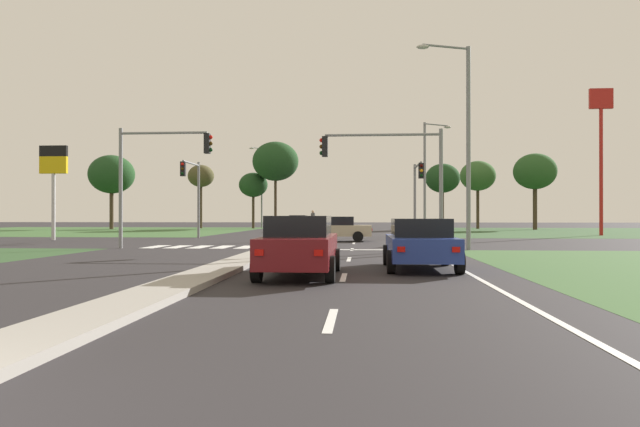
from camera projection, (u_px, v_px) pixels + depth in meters
ground_plane at (294, 242)px, 33.65m from camera, size 200.00×200.00×0.00m
grass_verge_far_left at (79, 231)px, 59.94m from camera, size 35.00×35.00×0.01m
grass_verge_far_right at (583, 232)px, 56.22m from camera, size 35.00×35.00×0.01m
median_island_near at (206, 274)px, 14.70m from camera, size 1.20×22.00×0.14m
median_island_far at (323, 230)px, 58.58m from camera, size 1.20×36.00×0.14m
lane_dash_near at (331, 320)px, 8.63m from camera, size 0.14×2.00×0.01m
lane_dash_second at (344, 277)px, 14.61m from camera, size 0.14×2.00×0.01m
lane_dash_third at (349, 259)px, 20.59m from camera, size 0.14×2.00×0.01m
lane_dash_fourth at (352, 249)px, 26.58m from camera, size 0.14×2.00×0.01m
lane_dash_fifth at (354, 243)px, 32.56m from camera, size 0.14×2.00×0.01m
edge_line_right at (471, 275)px, 15.19m from camera, size 0.14×24.00×0.01m
stop_bar_near at (358, 250)px, 26.39m from camera, size 6.40×0.50×0.01m
crosswalk_bar_near at (155, 247)px, 28.93m from camera, size 0.70×2.80×0.01m
crosswalk_bar_second at (178, 247)px, 28.84m from camera, size 0.70×2.80×0.01m
crosswalk_bar_third at (200, 247)px, 28.76m from camera, size 0.70×2.80×0.01m
crosswalk_bar_fourth at (223, 247)px, 28.67m from camera, size 0.70×2.80×0.01m
crosswalk_bar_fifth at (246, 247)px, 28.59m from camera, size 0.70×2.80×0.01m
crosswalk_bar_sixth at (269, 247)px, 28.51m from camera, size 0.70×2.80×0.01m
crosswalk_bar_seventh at (292, 247)px, 28.42m from camera, size 0.70×2.80×0.01m
car_beige_near at (335, 229)px, 35.21m from camera, size 4.57×2.04×1.51m
car_maroon_second at (300, 245)px, 14.88m from camera, size 1.95×4.61×1.57m
car_blue_third at (420, 243)px, 16.81m from camera, size 2.05×4.33×1.48m
car_teal_fourth at (298, 223)px, 55.84m from camera, size 1.97×4.54×1.61m
traffic_signal_far_right at (417, 186)px, 37.96m from camera, size 0.32×4.59×5.11m
traffic_signal_near_right at (395, 165)px, 26.68m from camera, size 5.72×0.32×5.58m
traffic_signal_far_left at (193, 185)px, 39.39m from camera, size 0.32×3.91×5.37m
traffic_signal_near_left at (154, 166)px, 27.51m from camera, size 4.58×0.32×5.77m
street_lamp_second at (464, 136)px, 26.21m from camera, size 2.53×1.05×9.29m
street_lamp_third at (427, 172)px, 44.71m from camera, size 2.29×1.45×8.80m
street_lamp_fourth at (261, 184)px, 73.35m from camera, size 1.44×1.63×10.23m
pedestrian_at_median at (313, 219)px, 46.15m from camera, size 0.34×0.34×1.87m
fastfood_pole_sign at (601, 128)px, 45.63m from camera, size 1.80×0.40×11.65m
fuel_price_totem at (54, 171)px, 37.00m from camera, size 1.80×0.24×6.07m
treeline_near at (112, 175)px, 67.15m from camera, size 5.27×5.27×8.63m
treeline_second at (201, 177)px, 71.60m from camera, size 3.24×3.24×7.89m
treeline_third at (253, 185)px, 71.01m from camera, size 3.54×3.54×6.87m
treeline_fourth at (276, 162)px, 69.17m from camera, size 5.53×5.53×10.45m
treeline_fifth at (443, 178)px, 64.11m from camera, size 3.82×3.82×7.36m
treeline_sixth at (478, 176)px, 68.56m from camera, size 4.19×4.19×8.09m
treeline_seventh at (535, 172)px, 64.06m from camera, size 4.69×4.69×8.50m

